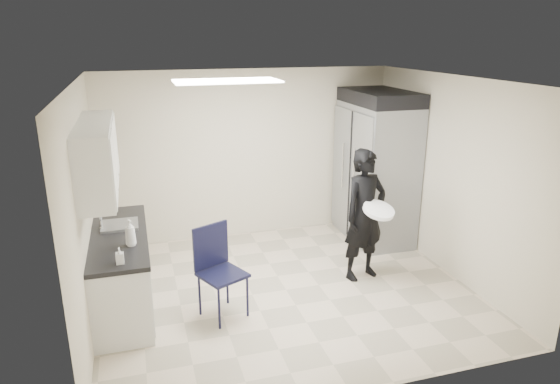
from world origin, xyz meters
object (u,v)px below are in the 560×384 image
object	(u,v)px
lower_counter	(122,272)
commercial_fridge	(376,173)
man_tuxedo	(365,215)
folding_chair	(223,275)

from	to	relation	value
lower_counter	commercial_fridge	world-z (taller)	commercial_fridge
commercial_fridge	man_tuxedo	world-z (taller)	commercial_fridge
commercial_fridge	man_tuxedo	distance (m)	1.42
man_tuxedo	folding_chair	bearing A→B (deg)	177.67
folding_chair	man_tuxedo	size ratio (longest dim) A/B	0.59
lower_counter	folding_chair	bearing A→B (deg)	-27.30
lower_counter	folding_chair	distance (m)	1.23
lower_counter	man_tuxedo	world-z (taller)	man_tuxedo
commercial_fridge	man_tuxedo	bearing A→B (deg)	-122.11
lower_counter	commercial_fridge	xyz separation A→B (m)	(3.78, 1.07, 0.62)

